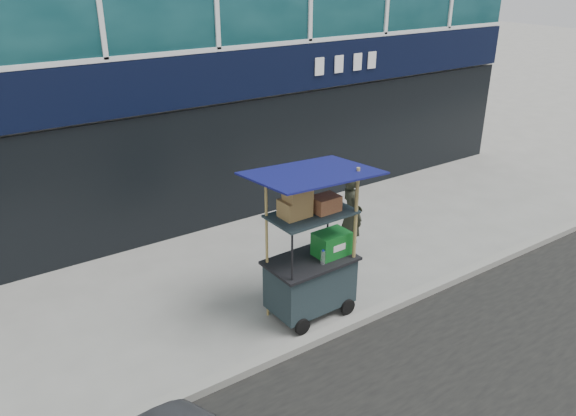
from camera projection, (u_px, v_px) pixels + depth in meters
ground at (353, 315)px, 8.33m from camera, size 80.00×80.00×0.00m
curb at (362, 318)px, 8.16m from camera, size 80.00×0.18×0.12m
vendor_cart at (312, 264)px, 8.10m from camera, size 1.74×1.25×2.31m
vendor_man at (352, 215)px, 9.72m from camera, size 0.53×0.66×1.57m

